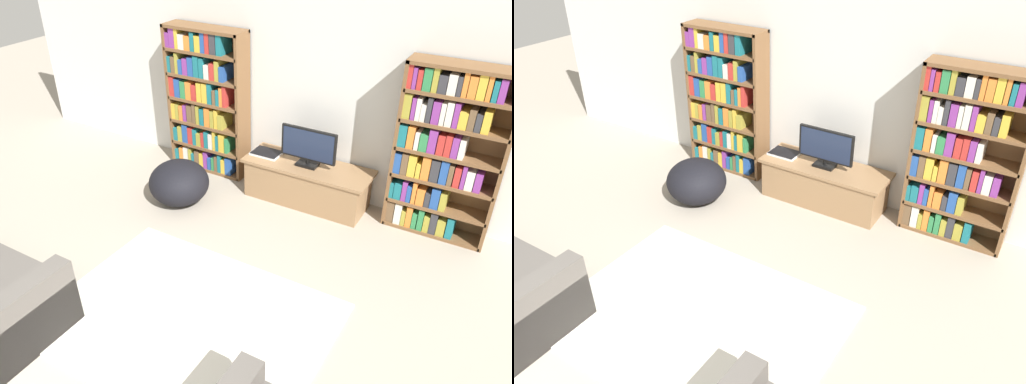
% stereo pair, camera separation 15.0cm
% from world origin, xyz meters
% --- Properties ---
extents(wall_back, '(8.80, 0.06, 2.60)m').
position_xyz_m(wall_back, '(0.00, 4.23, 1.30)').
color(wall_back, silver).
rests_on(wall_back, ground_plane).
extents(bookshelf_left, '(1.04, 0.30, 1.82)m').
position_xyz_m(bookshelf_left, '(-1.44, 4.04, 0.91)').
color(bookshelf_left, brown).
rests_on(bookshelf_left, ground_plane).
extents(bookshelf_right, '(1.04, 0.30, 1.82)m').
position_xyz_m(bookshelf_right, '(1.42, 4.05, 0.93)').
color(bookshelf_right, brown).
rests_on(bookshelf_right, ground_plane).
extents(tv_stand, '(1.48, 0.54, 0.48)m').
position_xyz_m(tv_stand, '(0.04, 3.90, 0.24)').
color(tv_stand, '#8E6B47').
rests_on(tv_stand, ground_plane).
extents(television, '(0.65, 0.16, 0.45)m').
position_xyz_m(television, '(0.04, 3.89, 0.71)').
color(television, black).
rests_on(television, tv_stand).
extents(laptop, '(0.34, 0.25, 0.03)m').
position_xyz_m(laptop, '(-0.50, 3.91, 0.49)').
color(laptop, silver).
rests_on(laptop, tv_stand).
extents(area_rug, '(2.35, 1.76, 0.02)m').
position_xyz_m(area_rug, '(-0.01, 1.64, 0.01)').
color(area_rug, beige).
rests_on(area_rug, ground_plane).
extents(beanbag_ottoman, '(0.69, 0.69, 0.51)m').
position_xyz_m(beanbag_ottoman, '(-1.23, 3.15, 0.26)').
color(beanbag_ottoman, black).
rests_on(beanbag_ottoman, ground_plane).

